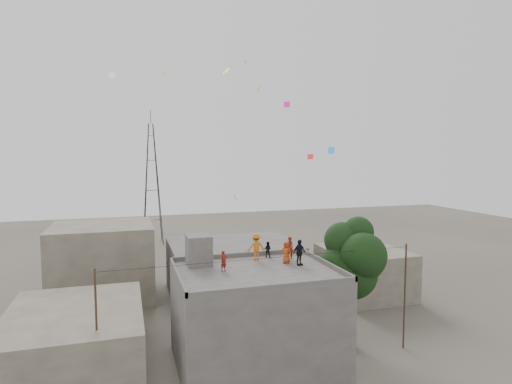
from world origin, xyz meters
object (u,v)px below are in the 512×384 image
stair_head_box (199,250)px  person_red_adult (289,248)px  transmission_tower (152,184)px  tree (353,260)px  person_dark_adult (299,252)px

stair_head_box → person_red_adult: size_ratio=1.23×
transmission_tower → person_red_adult: size_ratio=12.30×
tree → stair_head_box: bearing=169.3°
stair_head_box → transmission_tower: size_ratio=0.10×
stair_head_box → person_red_adult: 6.38m
stair_head_box → transmission_tower: transmission_tower is taller
tree → transmission_tower: bearing=106.1°
tree → person_dark_adult: 4.26m
tree → transmission_tower: size_ratio=0.45×
transmission_tower → person_red_adult: 38.54m
person_dark_adult → stair_head_box: bearing=140.4°
person_red_adult → transmission_tower: bearing=-80.1°
stair_head_box → person_red_adult: stair_head_box is taller
tree → person_red_adult: tree is taller
person_red_adult → person_dark_adult: size_ratio=0.93×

